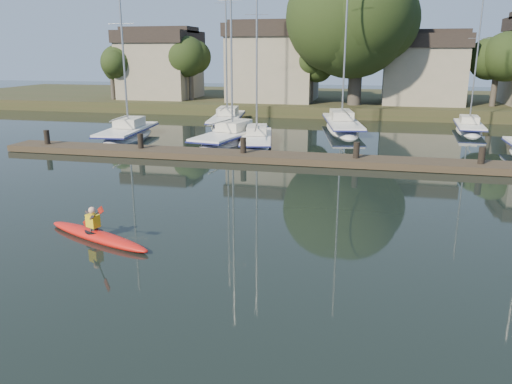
% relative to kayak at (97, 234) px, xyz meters
% --- Properties ---
extents(ground, '(160.00, 160.00, 0.00)m').
position_rel_kayak_xyz_m(ground, '(4.47, -1.39, -0.17)').
color(ground, black).
rests_on(ground, ground).
extents(kayak, '(4.39, 2.22, 1.44)m').
position_rel_kayak_xyz_m(kayak, '(0.00, 0.00, 0.00)').
color(kayak, red).
rests_on(kayak, ground).
extents(dock, '(34.00, 2.00, 1.80)m').
position_rel_kayak_xyz_m(dock, '(4.47, 12.61, 0.03)').
color(dock, '#413425').
rests_on(dock, ground).
extents(sailboat_0, '(3.11, 8.35, 12.94)m').
position_rel_kayak_xyz_m(sailboat_0, '(-8.00, 17.80, -0.39)').
color(sailboat_0, white).
rests_on(sailboat_0, ground).
extents(sailboat_1, '(3.82, 9.44, 15.01)m').
position_rel_kayak_xyz_m(sailboat_1, '(-0.73, 17.92, -0.38)').
color(sailboat_1, white).
rests_on(sailboat_1, ground).
extents(sailboat_2, '(3.42, 8.32, 13.43)m').
position_rel_kayak_xyz_m(sailboat_2, '(1.08, 17.55, -0.34)').
color(sailboat_2, white).
rests_on(sailboat_2, ground).
extents(sailboat_5, '(3.63, 9.87, 15.96)m').
position_rel_kayak_xyz_m(sailboat_5, '(-3.32, 25.88, -0.37)').
color(sailboat_5, white).
rests_on(sailboat_5, ground).
extents(sailboat_6, '(4.21, 11.19, 17.41)m').
position_rel_kayak_xyz_m(sailboat_6, '(5.97, 25.24, -0.38)').
color(sailboat_6, white).
rests_on(sailboat_6, ground).
extents(sailboat_7, '(2.33, 7.20, 11.44)m').
position_rel_kayak_xyz_m(sailboat_7, '(15.21, 26.35, -0.34)').
color(sailboat_7, white).
rests_on(sailboat_7, ground).
extents(shore, '(90.00, 25.25, 12.75)m').
position_rel_kayak_xyz_m(shore, '(6.09, 38.90, 3.05)').
color(shore, '#2C351A').
rests_on(shore, ground).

